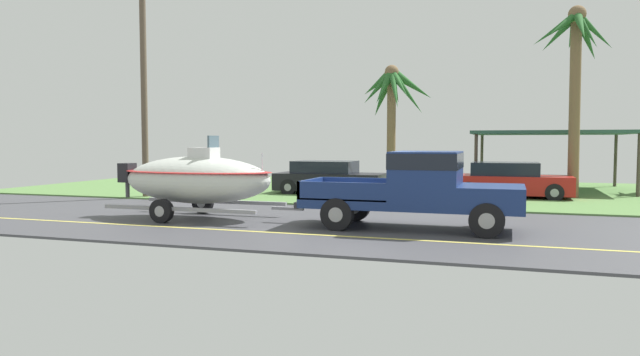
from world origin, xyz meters
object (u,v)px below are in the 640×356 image
at_px(boat_on_trailer, 197,179).
at_px(palm_tree_near_left, 392,97).
at_px(carport_awning, 550,134).
at_px(parked_sedan_far, 329,178).
at_px(utility_pole, 144,79).
at_px(palm_tree_near_right, 575,55).
at_px(parked_sedan_near, 509,181).
at_px(pickup_truck_towing, 425,187).

distance_m(boat_on_trailer, palm_tree_near_left, 9.49).
xyz_separation_m(boat_on_trailer, carport_awning, (10.08, 13.20, 1.41)).
xyz_separation_m(boat_on_trailer, parked_sedan_far, (1.35, 8.19, -0.44)).
distance_m(carport_awning, utility_pole, 17.42).
relative_size(palm_tree_near_right, utility_pole, 0.83).
bearing_deg(utility_pole, parked_sedan_near, 17.44).
xyz_separation_m(parked_sedan_near, palm_tree_near_left, (-4.44, -0.71, 3.26)).
relative_size(parked_sedan_near, palm_tree_near_left, 0.85).
relative_size(boat_on_trailer, parked_sedan_near, 1.29).
bearing_deg(palm_tree_near_left, parked_sedan_far, 179.31).
xyz_separation_m(parked_sedan_far, palm_tree_near_left, (2.60, -0.03, 3.26)).
xyz_separation_m(pickup_truck_towing, palm_tree_near_right, (4.24, 9.62, 4.36)).
xyz_separation_m(pickup_truck_towing, palm_tree_near_left, (-2.47, 8.16, 2.87)).
height_order(pickup_truck_towing, palm_tree_near_right, palm_tree_near_right).
height_order(boat_on_trailer, parked_sedan_near, boat_on_trailer).
distance_m(pickup_truck_towing, parked_sedan_far, 9.64).
relative_size(carport_awning, palm_tree_near_right, 0.90).
bearing_deg(boat_on_trailer, parked_sedan_near, 46.57).
height_order(palm_tree_near_left, palm_tree_near_right, palm_tree_near_right).
height_order(parked_sedan_near, carport_awning, carport_awning).
height_order(parked_sedan_far, palm_tree_near_right, palm_tree_near_right).
bearing_deg(utility_pole, pickup_truck_towing, -22.31).
bearing_deg(palm_tree_near_left, palm_tree_near_right, 12.24).
height_order(carport_awning, palm_tree_near_left, palm_tree_near_left).
bearing_deg(parked_sedan_far, boat_on_trailer, -99.37).
xyz_separation_m(pickup_truck_towing, boat_on_trailer, (-6.42, -0.00, 0.05)).
height_order(pickup_truck_towing, parked_sedan_near, pickup_truck_towing).
bearing_deg(pickup_truck_towing, palm_tree_near_left, 106.81).
distance_m(pickup_truck_towing, utility_pole, 12.79).
relative_size(palm_tree_near_left, utility_pole, 0.59).
height_order(pickup_truck_towing, palm_tree_near_left, palm_tree_near_left).
xyz_separation_m(parked_sedan_far, palm_tree_near_right, (9.31, 1.42, 4.75)).
xyz_separation_m(pickup_truck_towing, parked_sedan_near, (1.98, 8.87, -0.39)).
bearing_deg(carport_awning, palm_tree_near_left, -140.56).
xyz_separation_m(boat_on_trailer, palm_tree_near_right, (10.66, 9.62, 4.31)).
relative_size(parked_sedan_far, palm_tree_near_left, 0.85).
xyz_separation_m(parked_sedan_near, carport_awning, (1.69, 4.34, 1.84)).
height_order(parked_sedan_far, carport_awning, carport_awning).
distance_m(boat_on_trailer, carport_awning, 16.67).
distance_m(parked_sedan_far, carport_awning, 10.23).
bearing_deg(utility_pole, boat_on_trailer, -43.23).
distance_m(parked_sedan_near, palm_tree_near_right, 5.32).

